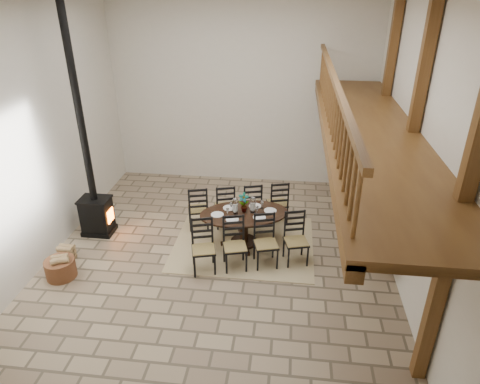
# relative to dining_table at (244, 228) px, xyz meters

# --- Properties ---
(ground) EXTENTS (8.00, 8.00, 0.00)m
(ground) POSITION_rel_dining_table_xyz_m (-0.45, -0.62, -0.39)
(ground) COLOR #9D8969
(ground) RESTS_ON ground
(room_shell) EXTENTS (7.02, 8.02, 5.01)m
(room_shell) POSITION_rel_dining_table_xyz_m (0.74, -0.62, 2.63)
(room_shell) COLOR beige
(room_shell) RESTS_ON ground
(rug) EXTENTS (3.00, 2.50, 0.02)m
(rug) POSITION_rel_dining_table_xyz_m (0.00, -0.00, -0.38)
(rug) COLOR tan
(rug) RESTS_ON ground
(dining_table) EXTENTS (2.79, 2.63, 1.21)m
(dining_table) POSITION_rel_dining_table_xyz_m (0.00, 0.00, 0.00)
(dining_table) COLOR black
(dining_table) RESTS_ON ground
(wood_stove) EXTENTS (0.68, 0.52, 5.00)m
(wood_stove) POSITION_rel_dining_table_xyz_m (-3.33, 0.06, 0.73)
(wood_stove) COLOR black
(wood_stove) RESTS_ON ground
(log_basket) EXTENTS (0.58, 0.58, 0.48)m
(log_basket) POSITION_rel_dining_table_xyz_m (-3.40, -1.58, -0.18)
(log_basket) COLOR brown
(log_basket) RESTS_ON ground
(log_stack) EXTENTS (0.33, 0.23, 0.33)m
(log_stack) POSITION_rel_dining_table_xyz_m (-3.56, -1.02, -0.22)
(log_stack) COLOR tan
(log_stack) RESTS_ON ground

